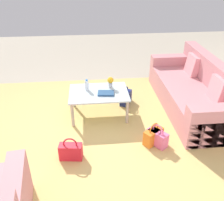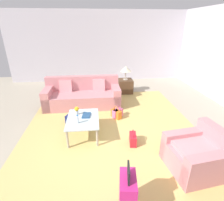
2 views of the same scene
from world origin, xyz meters
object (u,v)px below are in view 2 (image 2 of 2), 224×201
Objects in this scene: water_bottle at (78,119)px; table_lamp at (126,69)px; suitcase_magenta at (127,194)px; flower_vase at (77,110)px; handbag_navy at (71,120)px; handbag_red at (133,139)px; armchair at (199,155)px; handbag_pink at (118,113)px; couch at (83,96)px; coffee_table_book at (86,115)px; handbag_orange at (116,114)px; side_table at (125,86)px; coffee_table at (83,121)px.

table_lamp is (-3.00, 1.60, 0.39)m from water_bottle.
flower_vase is at bearing -159.05° from suitcase_magenta.
handbag_red is (1.00, 1.47, 0.00)m from handbag_navy.
armchair reaches higher than handbag_pink.
couch is 1.70m from coffee_table_book.
water_bottle is 0.57× the size of handbag_orange.
table_lamp is at bearing 158.51° from coffee_table_book.
armchair is 2.53m from coffee_table_book.
handbag_navy is (-0.42, -0.43, -0.35)m from coffee_table_book.
handbag_pink is (-0.61, 1.09, -0.45)m from flower_vase.
handbag_orange is at bearing -16.77° from side_table.
table_lamp is at bearing 0.00° from side_table.
flower_vase is 0.59m from handbag_navy.
coffee_table_book reaches higher than handbag_orange.
water_bottle is 3.42m from table_lamp.
couch reaches higher than water_bottle.
coffee_table_book is at bearing 66.50° from flower_vase.
coffee_table_book is 1.10m from handbag_orange.
handbag_pink is at bearing -15.93° from side_table.
armchair is 2.52m from coffee_table.
flower_vase is (1.58, -0.05, 0.27)m from couch.
handbag_orange is (-0.98, 0.99, -0.42)m from water_bottle.
coffee_table_book is 0.52× the size of table_lamp.
couch reaches higher than handbag_navy.
water_bottle is at bearing 0.00° from couch.
handbag_pink is at bearing 175.22° from suitcase_magenta.
handbag_orange and handbag_red have the same top height.
coffee_table_book is 0.77× the size of handbag_red.
handbag_navy is at bearing -39.31° from side_table.
handbag_red is at bearing 67.14° from coffee_table_book.
suitcase_magenta is at bearing -4.78° from handbag_pink.
flower_vase is 0.39× the size of table_lamp.
handbag_red is (0.68, 1.26, -0.45)m from flower_vase.
coffee_table_book is 0.77× the size of handbag_pink.
side_table is (-4.09, -0.67, -0.03)m from armchair.
couch is 3.83m from armchair.
couch reaches higher than armchair.
armchair is 4.20m from table_lamp.
table_lamp reaches higher than flower_vase.
water_bottle reaches higher than handbag_orange.
handbag_pink and handbag_red have the same top height.
couch is 2.02m from water_bottle.
handbag_navy is (1.26, -0.25, -0.18)m from couch.
suitcase_magenta is (4.80, -0.80, 0.10)m from side_table.
suitcase_magenta is (0.71, -1.47, 0.07)m from armchair.
handbag_orange is 1.00× the size of handbag_pink.
armchair is 3.88× the size of coffee_table_book.
water_bottle is 1.52m from handbag_pink.
side_table is (-2.80, 1.50, -0.14)m from coffee_table.
couch is 2.83× the size of suitcase_magenta.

